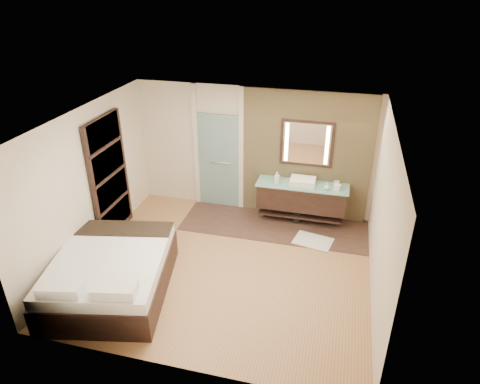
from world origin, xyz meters
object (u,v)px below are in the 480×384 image
(mirror_unit, at_px, (307,144))
(waste_bin, at_px, (297,217))
(bed, at_px, (111,274))
(vanity, at_px, (302,197))

(mirror_unit, height_order, waste_bin, mirror_unit)
(bed, relative_size, waste_bin, 10.82)
(vanity, relative_size, waste_bin, 8.02)
(bed, bearing_deg, waste_bin, 36.08)
(vanity, bearing_deg, bed, -132.30)
(vanity, xyz_separation_m, bed, (-2.71, -2.98, -0.23))
(mirror_unit, distance_m, bed, 4.40)
(bed, height_order, waste_bin, bed)
(mirror_unit, distance_m, waste_bin, 1.57)
(waste_bin, bearing_deg, vanity, 46.05)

